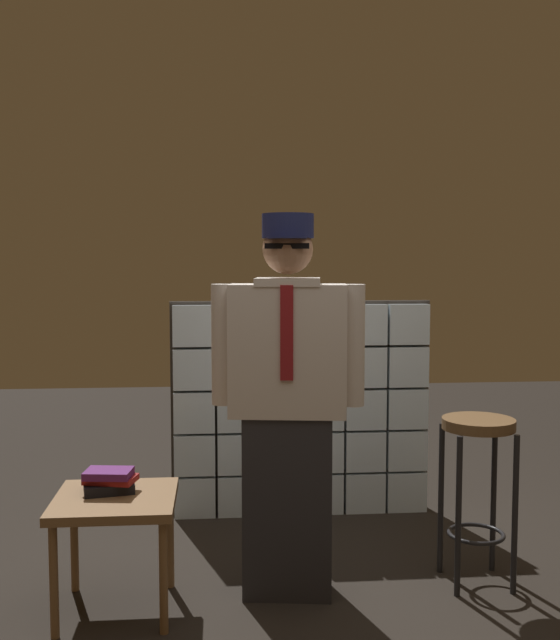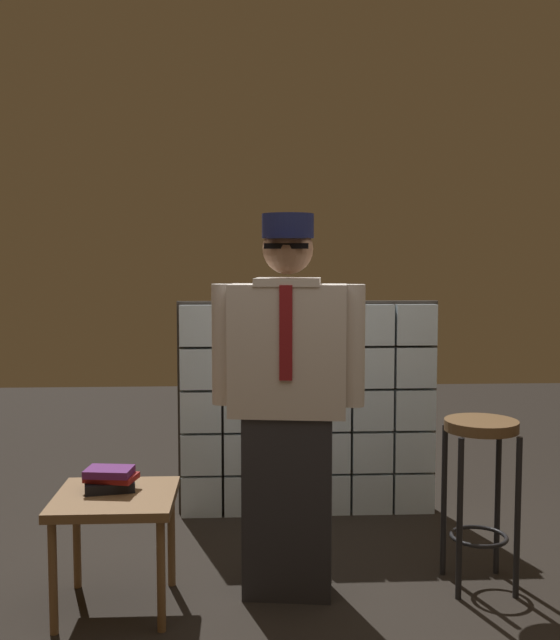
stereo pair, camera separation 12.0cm
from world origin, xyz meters
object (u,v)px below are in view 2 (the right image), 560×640
object	(u,v)px
side_table	(115,509)
standing_person	(288,400)
book_stack	(110,479)
bar_stool	(480,463)

from	to	relation	value
side_table	standing_person	bearing A→B (deg)	7.54
side_table	book_stack	world-z (taller)	book_stack
bar_stool	side_table	size ratio (longest dim) A/B	1.52
standing_person	side_table	size ratio (longest dim) A/B	3.34
standing_person	book_stack	size ratio (longest dim) A/B	6.99
book_stack	bar_stool	bearing A→B (deg)	2.95
book_stack	side_table	bearing A→B (deg)	-60.84
standing_person	side_table	world-z (taller)	standing_person
bar_stool	side_table	xyz separation A→B (m)	(-1.67, -0.14, -0.14)
standing_person	book_stack	xyz separation A→B (m)	(-0.79, -0.04, -0.34)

